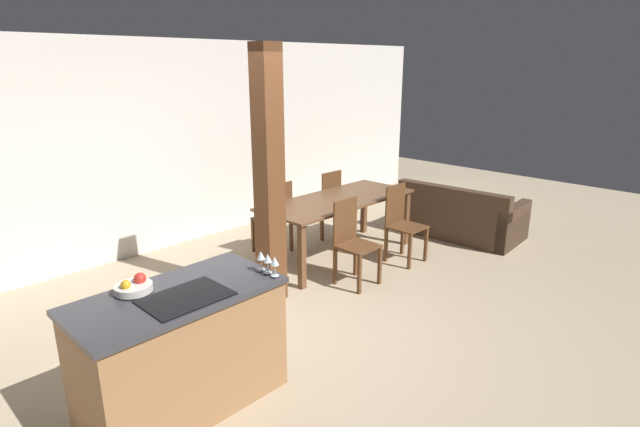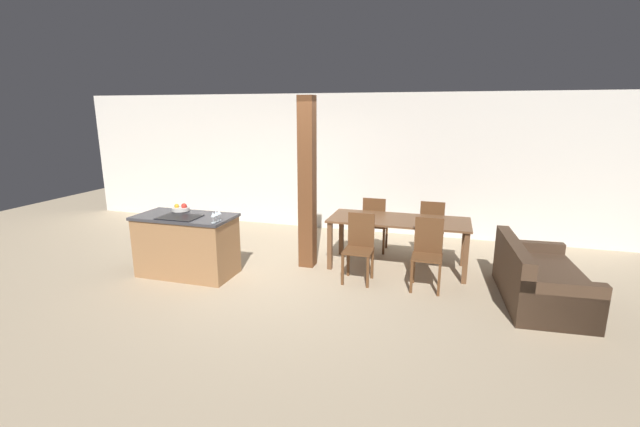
{
  "view_description": "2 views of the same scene",
  "coord_description": "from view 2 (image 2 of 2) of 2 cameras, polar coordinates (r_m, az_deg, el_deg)",
  "views": [
    {
      "loc": [
        -2.83,
        -3.14,
        2.41
      ],
      "look_at": [
        0.6,
        0.2,
        0.95
      ],
      "focal_mm": 28.0,
      "sensor_mm": 36.0,
      "label": 1
    },
    {
      "loc": [
        2.29,
        -5.45,
        2.37
      ],
      "look_at": [
        0.6,
        0.2,
        0.95
      ],
      "focal_mm": 24.0,
      "sensor_mm": 36.0,
      "label": 2
    }
  ],
  "objects": [
    {
      "name": "couch",
      "position": [
        6.13,
        27.11,
        -8.09
      ],
      "size": [
        1.0,
        1.69,
        0.77
      ],
      "rotation": [
        0.0,
        0.0,
        1.64
      ],
      "color": "#473323",
      "rests_on": "ground_plane"
    },
    {
      "name": "ground_plane",
      "position": [
        6.37,
        -5.76,
        -8.38
      ],
      "size": [
        16.0,
        16.0,
        0.0
      ],
      "primitive_type": "plane",
      "color": "tan"
    },
    {
      "name": "fruit_bowl",
      "position": [
        6.73,
        -18.06,
        0.65
      ],
      "size": [
        0.25,
        0.25,
        0.12
      ],
      "color": "silver",
      "rests_on": "kitchen_island"
    },
    {
      "name": "dining_chair_far_left",
      "position": [
        7.33,
        7.3,
        -1.32
      ],
      "size": [
        0.4,
        0.4,
        0.96
      ],
      "rotation": [
        0.0,
        0.0,
        3.14
      ],
      "color": "brown",
      "rests_on": "ground_plane"
    },
    {
      "name": "kitchen_island",
      "position": [
        6.58,
        -17.32,
        -4.03
      ],
      "size": [
        1.42,
        0.72,
        0.91
      ],
      "color": "#9E7047",
      "rests_on": "ground_plane"
    },
    {
      "name": "dining_chair_near_right",
      "position": [
        5.99,
        14.13,
        -5.05
      ],
      "size": [
        0.4,
        0.4,
        0.96
      ],
      "color": "brown",
      "rests_on": "ground_plane"
    },
    {
      "name": "wine_glass_middle",
      "position": [
        5.93,
        -13.7,
        -0.01
      ],
      "size": [
        0.06,
        0.06,
        0.15
      ],
      "color": "silver",
      "rests_on": "kitchen_island"
    },
    {
      "name": "wine_glass_near",
      "position": [
        5.86,
        -14.08,
        -0.18
      ],
      "size": [
        0.06,
        0.06,
        0.15
      ],
      "color": "silver",
      "rests_on": "kitchen_island"
    },
    {
      "name": "wine_glass_far",
      "position": [
        5.99,
        -13.33,
        0.16
      ],
      "size": [
        0.06,
        0.06,
        0.15
      ],
      "color": "silver",
      "rests_on": "kitchen_island"
    },
    {
      "name": "wall_back",
      "position": [
        8.65,
        1.19,
        6.78
      ],
      "size": [
        11.2,
        0.08,
        2.7
      ],
      "color": "silver",
      "rests_on": "ground_plane"
    },
    {
      "name": "timber_post",
      "position": [
        6.46,
        -1.72,
        3.96
      ],
      "size": [
        0.23,
        0.23,
        2.59
      ],
      "color": "brown",
      "rests_on": "ground_plane"
    },
    {
      "name": "dining_chair_far_right",
      "position": [
        7.25,
        14.65,
        -1.84
      ],
      "size": [
        0.4,
        0.4,
        0.96
      ],
      "rotation": [
        0.0,
        0.0,
        3.14
      ],
      "color": "brown",
      "rests_on": "ground_plane"
    },
    {
      "name": "dining_chair_near_left",
      "position": [
        6.09,
        5.25,
        -4.37
      ],
      "size": [
        0.4,
        0.4,
        0.96
      ],
      "color": "brown",
      "rests_on": "ground_plane"
    },
    {
      "name": "dining_table",
      "position": [
        6.6,
        10.43,
        -1.55
      ],
      "size": [
        2.09,
        0.86,
        0.77
      ],
      "color": "brown",
      "rests_on": "ground_plane"
    }
  ]
}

